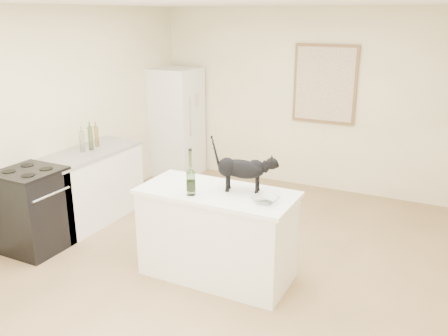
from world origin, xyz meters
TOP-DOWN VIEW (x-y plane):
  - floor at (0.00, 0.00)m, footprint 5.50×5.50m
  - ceiling at (0.00, 0.00)m, footprint 5.50×5.50m
  - wall_back at (0.00, 2.75)m, footprint 4.50×0.00m
  - wall_left at (-2.25, 0.00)m, footprint 0.00×5.50m
  - island_base at (0.10, -0.20)m, footprint 1.44×0.67m
  - island_top at (0.10, -0.20)m, footprint 1.50×0.70m
  - left_cabinets at (-1.95, 0.30)m, footprint 0.60×1.40m
  - left_countertop at (-1.95, 0.30)m, footprint 0.62×1.44m
  - stove at (-1.95, -0.60)m, footprint 0.60×0.60m
  - fridge at (-1.95, 2.35)m, footprint 0.68×0.68m
  - artwork_frame at (0.30, 2.72)m, footprint 0.90×0.03m
  - artwork_canvas at (0.30, 2.70)m, footprint 0.82×0.00m
  - black_cat at (0.31, -0.10)m, footprint 0.58×0.31m
  - wine_bottle at (-0.07, -0.40)m, footprint 0.08×0.08m
  - glass_bowl at (0.62, -0.28)m, footprint 0.29×0.29m
  - fridge_paper at (-1.60, 2.45)m, footprint 0.03×0.16m
  - counter_bottle_cluster at (-1.96, 0.38)m, footprint 0.10×0.33m

SIDE VIEW (x-z plane):
  - floor at x=0.00m, z-range 0.00..0.00m
  - island_base at x=0.10m, z-range 0.00..0.86m
  - left_cabinets at x=-1.95m, z-range 0.00..0.86m
  - stove at x=-1.95m, z-range 0.00..0.90m
  - fridge at x=-1.95m, z-range 0.00..1.70m
  - island_top at x=0.10m, z-range 0.86..0.90m
  - left_countertop at x=-1.95m, z-range 0.86..0.90m
  - glass_bowl at x=0.62m, z-range 0.90..0.96m
  - counter_bottle_cluster at x=-1.96m, z-range 0.89..1.18m
  - wine_bottle at x=-0.07m, z-range 0.90..1.29m
  - black_cat at x=0.31m, z-range 0.90..1.29m
  - fridge_paper at x=-1.60m, z-range 1.13..1.33m
  - wall_back at x=0.00m, z-range -0.95..3.55m
  - wall_left at x=-2.25m, z-range -1.45..4.05m
  - artwork_frame at x=0.30m, z-range 1.00..2.10m
  - artwork_canvas at x=0.30m, z-range 1.04..2.06m
  - ceiling at x=0.00m, z-range 2.60..2.60m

